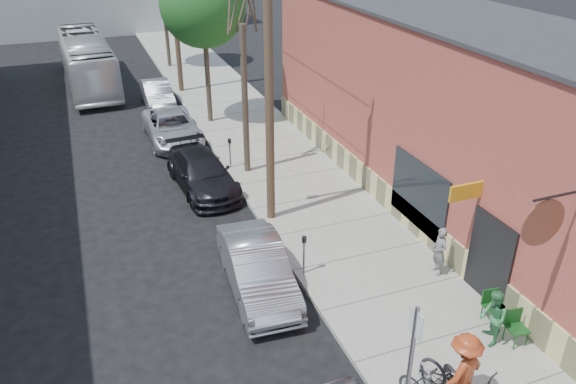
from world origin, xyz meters
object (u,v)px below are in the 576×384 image
object	(u,v)px
patron_grey	(439,251)
cyclist	(463,371)
car_3	(172,127)
bus	(87,61)
car_1	(257,268)
parking_meter_far	(230,148)
car_4	(157,94)
patio_chair_a	(517,328)
patio_chair_b	(494,308)
tree_leafy_mid	(203,4)
car_2	(202,173)
patron_green	(493,318)
sign_post	(412,352)
tree_bare	(245,102)
utility_pole_near	(267,67)
parking_meter_near	(304,249)

from	to	relation	value
patron_grey	cyclist	bearing A→B (deg)	-24.48
patron_grey	car_3	size ratio (longest dim) A/B	0.31
car_3	bus	distance (m)	10.92
car_1	parking_meter_far	bearing A→B (deg)	83.56
car_4	patio_chair_a	bearing A→B (deg)	-76.30
patio_chair_b	bus	xyz separation A→B (m)	(-8.38, 26.14, 0.89)
car_3	bus	xyz separation A→B (m)	(-3.00, 10.47, 0.82)
tree_leafy_mid	car_2	xyz separation A→B (m)	(-2.00, -6.91, -5.03)
patron_green	car_3	xyz separation A→B (m)	(-4.80, 16.27, -0.23)
sign_post	car_2	bearing A→B (deg)	97.28
tree_bare	car_4	xyz separation A→B (m)	(-2.00, 9.86, -2.39)
patron_grey	sign_post	bearing A→B (deg)	-36.88
cyclist	car_1	size ratio (longest dim) A/B	0.42
patio_chair_a	patron_grey	distance (m)	3.20
parking_meter_far	utility_pole_near	world-z (taller)	utility_pole_near
patio_chair_b	patron_grey	xyz separation A→B (m)	(-0.10, 2.33, 0.31)
tree_leafy_mid	bus	world-z (taller)	tree_leafy_mid
tree_bare	patron_green	world-z (taller)	tree_bare
patron_green	bus	bearing A→B (deg)	-139.22
tree_bare	bus	xyz separation A→B (m)	(-5.18, 15.04, -1.57)
car_2	patron_green	bearing A→B (deg)	-71.51
tree_leafy_mid	tree_bare	bearing A→B (deg)	-90.00
parking_meter_far	car_1	bearing A→B (deg)	-100.25
patio_chair_b	patron_grey	world-z (taller)	patron_grey
tree_bare	patron_grey	bearing A→B (deg)	-70.55
bus	car_4	bearing A→B (deg)	-60.80
car_1	sign_post	bearing A→B (deg)	-69.99
patron_grey	car_2	world-z (taller)	patron_grey
car_3	car_4	xyz separation A→B (m)	(0.18, 5.29, -0.00)
tree_bare	patio_chair_a	distance (m)	12.61
parking_meter_near	car_4	size ratio (longest dim) A/B	0.31
sign_post	patron_grey	world-z (taller)	sign_post
car_1	parking_meter_near	bearing A→B (deg)	7.73
parking_meter_far	bus	size ratio (longest dim) A/B	0.12
utility_pole_near	car_1	size ratio (longest dim) A/B	2.27
sign_post	tree_bare	size ratio (longest dim) A/B	0.48
utility_pole_near	car_3	world-z (taller)	utility_pole_near
utility_pole_near	car_4	bearing A→B (deg)	96.59
parking_meter_far	patio_chair_b	distance (m)	12.24
tree_leafy_mid	cyclist	distance (m)	19.81
utility_pole_near	car_3	xyz separation A→B (m)	(-1.77, 8.48, -4.74)
patron_green	car_1	xyz separation A→B (m)	(-4.62, 4.23, -0.17)
tree_bare	bus	size ratio (longest dim) A/B	0.55
tree_leafy_mid	patio_chair_a	world-z (taller)	tree_leafy_mid
patron_green	cyclist	distance (m)	2.28
parking_meter_far	patron_green	size ratio (longest dim) A/B	0.83
tree_bare	cyclist	world-z (taller)	tree_bare
utility_pole_near	tree_leafy_mid	xyz separation A→B (m)	(0.41, 10.14, 0.30)
car_3	cyclist	bearing A→B (deg)	-81.15
tree_bare	cyclist	bearing A→B (deg)	-86.67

